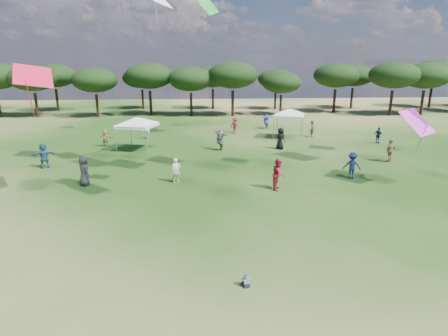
# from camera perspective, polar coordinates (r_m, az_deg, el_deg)

# --- Properties ---
(ground) EXTENTS (140.00, 140.00, 0.00)m
(ground) POSITION_cam_1_polar(r_m,az_deg,el_deg) (11.60, 6.15, -23.75)
(ground) COLOR #254A16
(ground) RESTS_ON ground
(tree_line) EXTENTS (108.78, 17.63, 7.77)m
(tree_line) POSITION_cam_1_polar(r_m,az_deg,el_deg) (56.37, 0.13, 13.85)
(tree_line) COLOR black
(tree_line) RESTS_ON ground
(tent_left) EXTENTS (5.58, 5.58, 3.19)m
(tent_left) POSITION_cam_1_polar(r_m,az_deg,el_deg) (32.84, -13.15, 7.35)
(tent_left) COLOR gray
(tent_left) RESTS_ON ground
(tent_right) EXTENTS (5.32, 5.32, 3.27)m
(tent_right) POSITION_cam_1_polar(r_m,az_deg,el_deg) (37.82, 9.92, 8.73)
(tent_right) COLOR gray
(tent_right) RESTS_ON ground
(toddler) EXTENTS (0.33, 0.36, 0.48)m
(toddler) POSITION_cam_1_polar(r_m,az_deg,el_deg) (13.30, 3.43, -16.80)
(toddler) COLOR black
(toddler) RESTS_ON ground
(festival_crowd) EXTENTS (29.21, 22.66, 1.91)m
(festival_crowd) POSITION_cam_1_polar(r_m,az_deg,el_deg) (31.98, 0.07, 4.14)
(festival_crowd) COLOR #333338
(festival_crowd) RESTS_ON ground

